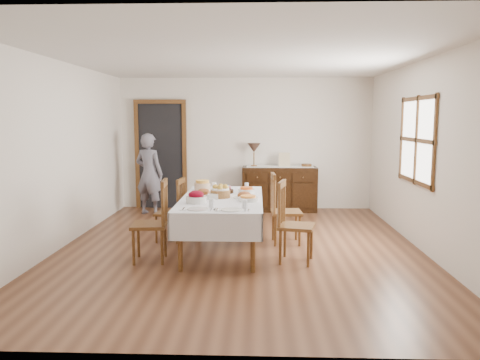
{
  "coord_description": "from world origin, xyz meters",
  "views": [
    {
      "loc": [
        0.25,
        -6.37,
        1.8
      ],
      "look_at": [
        0.0,
        0.1,
        0.95
      ],
      "focal_mm": 35.0,
      "sensor_mm": 36.0,
      "label": 1
    }
  ],
  "objects_px": {
    "chair_left_far": "(173,209)",
    "chair_right_near": "(292,221)",
    "table_lamp": "(254,149)",
    "chair_right_far": "(283,208)",
    "person": "(149,171)",
    "chair_left_near": "(154,220)",
    "dining_table": "(222,204)",
    "sideboard": "(279,189)"
  },
  "relations": [
    {
      "from": "chair_right_near",
      "to": "chair_right_far",
      "type": "xyz_separation_m",
      "value": [
        -0.07,
        0.89,
        -0.0
      ]
    },
    {
      "from": "dining_table",
      "to": "chair_left_near",
      "type": "height_order",
      "value": "chair_left_near"
    },
    {
      "from": "chair_left_near",
      "to": "dining_table",
      "type": "bearing_deg",
      "value": 116.72
    },
    {
      "from": "dining_table",
      "to": "table_lamp",
      "type": "relative_size",
      "value": 4.66
    },
    {
      "from": "chair_right_near",
      "to": "sideboard",
      "type": "distance_m",
      "value": 3.31
    },
    {
      "from": "person",
      "to": "table_lamp",
      "type": "xyz_separation_m",
      "value": [
        1.97,
        0.45,
        0.41
      ]
    },
    {
      "from": "dining_table",
      "to": "sideboard",
      "type": "xyz_separation_m",
      "value": [
        0.91,
        2.84,
        -0.21
      ]
    },
    {
      "from": "chair_left_far",
      "to": "chair_right_far",
      "type": "xyz_separation_m",
      "value": [
        1.61,
        -0.06,
        0.04
      ]
    },
    {
      "from": "chair_right_far",
      "to": "sideboard",
      "type": "relative_size",
      "value": 0.71
    },
    {
      "from": "chair_left_near",
      "to": "chair_right_far",
      "type": "bearing_deg",
      "value": 114.1
    },
    {
      "from": "dining_table",
      "to": "chair_left_near",
      "type": "distance_m",
      "value": 0.98
    },
    {
      "from": "chair_left_far",
      "to": "chair_right_near",
      "type": "height_order",
      "value": "chair_right_near"
    },
    {
      "from": "dining_table",
      "to": "person",
      "type": "height_order",
      "value": "person"
    },
    {
      "from": "chair_left_near",
      "to": "table_lamp",
      "type": "bearing_deg",
      "value": 155.23
    },
    {
      "from": "chair_right_far",
      "to": "person",
      "type": "xyz_separation_m",
      "value": [
        -2.41,
        2.0,
        0.3
      ]
    },
    {
      "from": "chair_left_far",
      "to": "table_lamp",
      "type": "xyz_separation_m",
      "value": [
        1.17,
        2.39,
        0.75
      ]
    },
    {
      "from": "chair_left_far",
      "to": "chair_right_near",
      "type": "relative_size",
      "value": 0.91
    },
    {
      "from": "chair_left_far",
      "to": "dining_table",
      "type": "bearing_deg",
      "value": 64.98
    },
    {
      "from": "chair_right_near",
      "to": "dining_table",
      "type": "bearing_deg",
      "value": 75.58
    },
    {
      "from": "chair_left_near",
      "to": "chair_right_near",
      "type": "height_order",
      "value": "chair_left_near"
    },
    {
      "from": "chair_left_far",
      "to": "sideboard",
      "type": "bearing_deg",
      "value": 151.55
    },
    {
      "from": "person",
      "to": "chair_left_far",
      "type": "bearing_deg",
      "value": 131.87
    },
    {
      "from": "chair_left_far",
      "to": "sideboard",
      "type": "distance_m",
      "value": 2.9
    },
    {
      "from": "chair_left_far",
      "to": "person",
      "type": "distance_m",
      "value": 2.13
    },
    {
      "from": "chair_right_far",
      "to": "table_lamp",
      "type": "distance_m",
      "value": 2.59
    },
    {
      "from": "dining_table",
      "to": "chair_left_far",
      "type": "xyz_separation_m",
      "value": [
        -0.76,
        0.47,
        -0.17
      ]
    },
    {
      "from": "chair_right_far",
      "to": "sideboard",
      "type": "distance_m",
      "value": 2.43
    },
    {
      "from": "chair_left_near",
      "to": "chair_left_far",
      "type": "height_order",
      "value": "chair_left_near"
    },
    {
      "from": "dining_table",
      "to": "chair_left_near",
      "type": "xyz_separation_m",
      "value": [
        -0.83,
        -0.5,
        -0.12
      ]
    },
    {
      "from": "chair_left_near",
      "to": "sideboard",
      "type": "xyz_separation_m",
      "value": [
        1.74,
        3.34,
        -0.09
      ]
    },
    {
      "from": "sideboard",
      "to": "table_lamp",
      "type": "xyz_separation_m",
      "value": [
        -0.5,
        0.03,
        0.79
      ]
    },
    {
      "from": "chair_right_far",
      "to": "table_lamp",
      "type": "height_order",
      "value": "table_lamp"
    },
    {
      "from": "chair_right_near",
      "to": "person",
      "type": "distance_m",
      "value": 3.82
    },
    {
      "from": "chair_right_near",
      "to": "sideboard",
      "type": "xyz_separation_m",
      "value": [
        -0.01,
        3.31,
        -0.08
      ]
    },
    {
      "from": "dining_table",
      "to": "chair_right_far",
      "type": "distance_m",
      "value": 0.95
    },
    {
      "from": "chair_left_far",
      "to": "table_lamp",
      "type": "bearing_deg",
      "value": 160.74
    },
    {
      "from": "table_lamp",
      "to": "chair_left_near",
      "type": "bearing_deg",
      "value": -110.17
    },
    {
      "from": "dining_table",
      "to": "table_lamp",
      "type": "distance_m",
      "value": 2.95
    },
    {
      "from": "sideboard",
      "to": "person",
      "type": "relative_size",
      "value": 0.88
    },
    {
      "from": "dining_table",
      "to": "chair_right_near",
      "type": "xyz_separation_m",
      "value": [
        0.92,
        -0.47,
        -0.13
      ]
    },
    {
      "from": "chair_left_far",
      "to": "chair_right_far",
      "type": "bearing_deg",
      "value": 94.68
    },
    {
      "from": "chair_left_near",
      "to": "sideboard",
      "type": "bearing_deg",
      "value": 147.91
    }
  ]
}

